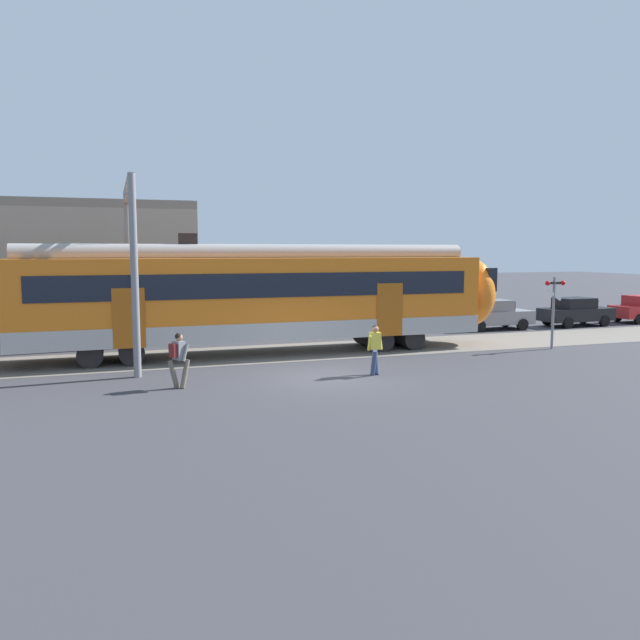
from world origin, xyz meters
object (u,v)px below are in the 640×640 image
(pedestrian_grey, at_px, (178,356))
(pedestrian_yellow, at_px, (375,345))
(parked_car_black, at_px, (576,312))
(crossing_signal, at_px, (554,301))
(parked_car_grey, at_px, (493,314))

(pedestrian_grey, bearing_deg, pedestrian_yellow, -0.03)
(parked_car_black, relative_size, crossing_signal, 1.35)
(pedestrian_grey, relative_size, parked_car_grey, 0.41)
(parked_car_grey, distance_m, parked_car_black, 5.14)
(pedestrian_yellow, bearing_deg, crossing_signal, 16.14)
(pedestrian_grey, xyz_separation_m, pedestrian_yellow, (6.34, -0.00, 0.00))
(pedestrian_grey, relative_size, parked_car_black, 0.41)
(pedestrian_yellow, distance_m, parked_car_black, 18.05)
(pedestrian_grey, relative_size, pedestrian_yellow, 1.00)
(pedestrian_grey, distance_m, pedestrian_yellow, 6.34)
(parked_car_grey, xyz_separation_m, parked_car_black, (5.14, -0.14, 0.00))
(pedestrian_grey, height_order, parked_car_black, pedestrian_grey)
(pedestrian_yellow, relative_size, parked_car_grey, 0.41)
(pedestrian_grey, height_order, pedestrian_yellow, same)
(crossing_signal, bearing_deg, parked_car_grey, 77.77)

